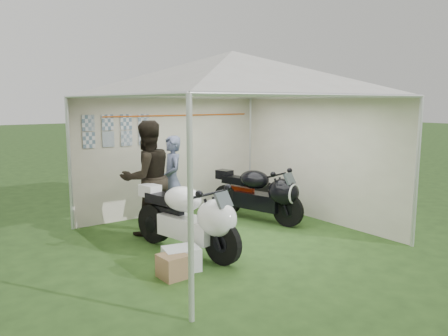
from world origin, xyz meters
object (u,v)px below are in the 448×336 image
at_px(person_dark_jacket, 147,178).
at_px(person_blue_jacket, 172,180).
at_px(crate_0, 181,259).
at_px(equipment_box, 256,195).
at_px(crate_1, 173,266).
at_px(motorcycle_white, 191,217).
at_px(paddock_stand, 224,206).
at_px(canopy_tent, 231,79).
at_px(motorcycle_black, 261,193).

bearing_deg(person_dark_jacket, person_blue_jacket, -155.75).
bearing_deg(crate_0, equipment_box, 35.16).
bearing_deg(crate_0, crate_1, -143.40).
height_order(motorcycle_white, paddock_stand, motorcycle_white).
bearing_deg(crate_0, paddock_stand, 43.68).
relative_size(paddock_stand, crate_1, 1.18).
relative_size(canopy_tent, paddock_stand, 14.29).
bearing_deg(motorcycle_black, canopy_tent, -172.04).
relative_size(motorcycle_white, equipment_box, 4.05).
bearing_deg(person_dark_jacket, motorcycle_white, 90.72).
bearing_deg(motorcycle_white, motorcycle_black, 8.41).
distance_m(person_blue_jacket, crate_0, 2.38).
bearing_deg(motorcycle_black, crate_0, -168.40).
xyz_separation_m(motorcycle_black, person_blue_jacket, (-1.42, 0.83, 0.26)).
bearing_deg(canopy_tent, paddock_stand, 58.75).
xyz_separation_m(canopy_tent, equipment_box, (1.70, 1.40, -2.32)).
bearing_deg(person_dark_jacket, crate_0, 76.35).
height_order(person_blue_jacket, crate_1, person_blue_jacket).
bearing_deg(person_blue_jacket, motorcycle_white, -6.47).
distance_m(equipment_box, crate_1, 4.05).
bearing_deg(motorcycle_white, paddock_stand, 30.14).
xyz_separation_m(canopy_tent, crate_1, (-1.61, -0.94, -2.43)).
height_order(paddock_stand, crate_0, crate_0).
bearing_deg(crate_1, equipment_box, 35.26).
xyz_separation_m(canopy_tent, paddock_stand, (0.79, 1.31, -2.43)).
relative_size(canopy_tent, crate_1, 16.87).
xyz_separation_m(canopy_tent, crate_0, (-1.40, -0.78, -2.42)).
xyz_separation_m(person_dark_jacket, crate_1, (-0.57, -1.89, -0.81)).
xyz_separation_m(motorcycle_white, motorcycle_black, (2.00, 0.78, -0.02)).
height_order(person_dark_jacket, crate_0, person_dark_jacket).
bearing_deg(crate_1, person_blue_jacket, 61.09).
height_order(person_dark_jacket, crate_1, person_dark_jacket).
bearing_deg(person_dark_jacket, crate_1, 71.28).
height_order(canopy_tent, person_dark_jacket, canopy_tent).
xyz_separation_m(canopy_tent, person_blue_jacket, (-0.39, 1.27, -1.77)).
bearing_deg(paddock_stand, equipment_box, 5.67).
bearing_deg(motorcycle_white, person_dark_jacket, 79.68).
bearing_deg(person_dark_jacket, paddock_stand, -170.80).
xyz_separation_m(paddock_stand, person_blue_jacket, (-1.18, -0.04, 0.66)).
distance_m(person_dark_jacket, person_blue_jacket, 0.73).
bearing_deg(paddock_stand, canopy_tent, -121.25).
bearing_deg(person_blue_jacket, paddock_stand, 105.54).
distance_m(motorcycle_black, equipment_box, 1.21).
xyz_separation_m(motorcycle_white, crate_0, (-0.42, -0.44, -0.42)).
bearing_deg(paddock_stand, crate_1, -136.88).
bearing_deg(person_dark_jacket, equipment_box, -172.57).
bearing_deg(equipment_box, crate_1, -144.74).
distance_m(person_blue_jacket, equipment_box, 2.16).
bearing_deg(person_blue_jacket, crate_1, -15.35).
height_order(motorcycle_white, equipment_box, motorcycle_white).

